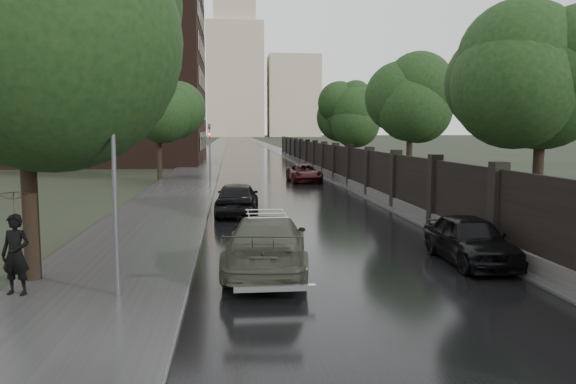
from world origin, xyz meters
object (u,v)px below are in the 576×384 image
Objects in this scene: pedestrian_umbrella at (13,211)px; volga_sedan at (266,244)px; tree_right_b at (410,107)px; lamp_post at (114,176)px; tree_left_far at (158,107)px; tree_right_c at (347,115)px; car_right_far at (304,173)px; tree_left_near at (20,1)px; car_right_near at (470,240)px; tree_right_a at (542,90)px; traffic_light at (210,150)px; hatchback_left at (237,198)px.

volga_sedan is at bearing 33.93° from pedestrian_umbrella.
tree_right_b is 1.37× the size of lamp_post.
tree_left_far is 1.05× the size of tree_right_c.
car_right_far is at bearing 74.45° from lamp_post.
tree_left_near is 1.31× the size of tree_right_c.
car_right_near is 24.38m from car_right_far.
tree_right_a is 14.62m from lamp_post.
pedestrian_umbrella is at bearing 172.86° from lamp_post.
lamp_post is (2.60, -28.50, -2.57)m from tree_left_far.
tree_left_far is at bearing 152.70° from tree_right_b.
tree_right_c reaches higher than volga_sedan.
lamp_post is 23.52m from traffic_light.
tree_left_near is 4.60m from lamp_post.
pedestrian_umbrella is (-9.60, -26.66, 1.32)m from car_right_far.
pedestrian_umbrella reaches higher than car_right_near.
lamp_post is at bearing -34.29° from tree_left_near.
car_right_near is at bearing 25.86° from pedestrian_umbrella.
traffic_light is 22.36m from car_right_near.
car_right_far is at bearing 28.21° from traffic_light.
hatchback_left is at bearing -110.66° from car_right_far.
tree_left_near is at bearing -128.48° from tree_right_b.
car_right_far is at bearing -8.88° from tree_left_far.
tree_right_c reaches higher than car_right_near.
traffic_light is 0.90× the size of car_right_far.
tree_left_far is at bearing 104.89° from pedestrian_umbrella.
tree_right_c is (15.50, 10.00, -0.29)m from tree_left_far.
lamp_post is at bearing -92.68° from traffic_light.
tree_right_b is (15.10, 19.00, -1.47)m from tree_left_near.
tree_right_a is 1.00× the size of tree_right_b.
tree_right_b and tree_right_c have the same top height.
tree_right_b reaches higher than lamp_post.
tree_left_far is 17.94m from hatchback_left.
pedestrian_umbrella reaches higher than hatchback_left.
pedestrian_umbrella reaches higher than car_right_far.
volga_sedan is (-9.64, -36.28, -4.22)m from tree_right_c.
car_right_near is at bearing -136.25° from tree_right_a.
tree_right_b is 24.33m from lamp_post.
tree_left_near is at bearing -113.59° from car_right_far.
tree_left_far is at bearing 90.85° from tree_left_near.
lamp_post is 1.91× the size of pedestrian_umbrella.
pedestrian_umbrella is at bearing -168.19° from car_right_near.
lamp_post reaches higher than car_right_near.
pedestrian_umbrella is at bearing -111.44° from tree_right_c.
tree_left_near reaches higher than hatchback_left.
tree_right_b is 1.00× the size of tree_right_c.
volga_sedan is 9.75m from hatchback_left.
tree_left_near is 1.31× the size of tree_right_b.
tree_right_a reaches higher than car_right_far.
hatchback_left is (-10.25, -26.55, -4.22)m from tree_right_c.
pedestrian_umbrella is at bearing -157.44° from tree_right_a.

